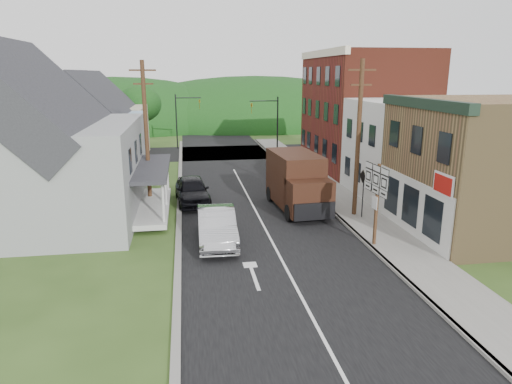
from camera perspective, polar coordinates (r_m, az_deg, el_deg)
name	(u,v)px	position (r m, az deg, el deg)	size (l,w,h in m)	color
ground	(272,242)	(23.01, 2.04, -6.33)	(120.00, 120.00, 0.00)	#2D4719
road	(246,193)	(32.42, -1.28, -0.07)	(9.00, 90.00, 0.02)	black
cross_road	(225,153)	(48.96, -3.93, 4.93)	(60.00, 9.00, 0.02)	black
sidewalk_right	(335,195)	(31.82, 9.79, -0.42)	(2.80, 55.00, 0.15)	slate
curb_right	(316,196)	(31.43, 7.46, -0.52)	(0.20, 55.00, 0.15)	slate
curb_left	(179,202)	(30.22, -9.55, -1.25)	(0.30, 55.00, 0.12)	slate
storefront_tan	(487,167)	(26.54, 26.86, 2.79)	(8.00, 8.00, 7.00)	olive
storefront_white	(416,149)	(32.86, 19.32, 5.10)	(8.00, 7.00, 6.50)	silver
storefront_red	(364,112)	(41.21, 13.33, 9.76)	(8.00, 12.00, 10.00)	maroon
house_gray	(44,146)	(28.49, -24.94, 5.22)	(10.20, 12.24, 8.35)	gray
house_blue	(98,132)	(38.97, -19.13, 7.16)	(7.14, 8.16, 7.28)	#859AB5
house_cream	(109,120)	(47.88, -17.90, 8.51)	(7.14, 8.16, 7.28)	#B9B18F
utility_pole_right	(358,138)	(26.68, 12.66, 6.59)	(1.60, 0.26, 9.00)	#472D19
utility_pole_left	(146,132)	(29.40, -13.56, 7.26)	(1.60, 0.26, 9.00)	#472D19
traffic_signal_right	(271,120)	(45.59, 1.84, 9.01)	(2.87, 0.20, 6.00)	black
traffic_signal_left	(183,115)	(51.78, -9.17, 9.51)	(2.87, 0.20, 6.00)	black
tree_left_c	(2,102)	(43.76, -29.21, 9.82)	(5.80, 5.80, 8.41)	#382616
tree_left_d	(140,104)	(53.42, -14.34, 10.61)	(4.80, 4.80, 6.94)	#382616
forested_ridge	(210,124)	(76.64, -5.80, 8.41)	(90.00, 30.00, 16.00)	black
silver_sedan	(217,227)	(22.73, -4.92, -4.33)	(1.82, 5.22, 1.72)	#B6B6BB
dark_sedan	(192,190)	(29.88, -7.99, 0.22)	(2.03, 5.04, 1.72)	black
delivery_van	(297,182)	(28.08, 5.19, 1.25)	(2.94, 6.36, 3.47)	black
route_sign_cluster	(376,193)	(22.33, 14.81, -0.10)	(0.26, 2.28, 3.99)	#472D19
warning_sign	(363,187)	(26.64, 13.22, 0.60)	(0.15, 0.77, 2.81)	black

